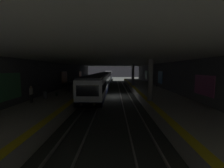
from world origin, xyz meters
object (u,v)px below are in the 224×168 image
object	(u,v)px
bench_right_near	(69,84)
bench_right_mid	(75,82)
pillar_far	(133,75)
metro_train	(105,78)
backpack_on_floor	(57,94)
person_walking_mid	(69,86)
bench_left_mid	(147,81)
pillar_near	(150,80)
bench_left_near	(156,84)
trash_bin	(45,95)
bench_right_far	(82,80)
person_waiting_near	(31,94)

from	to	relation	value
bench_right_near	bench_right_mid	world-z (taller)	same
pillar_far	metro_train	size ratio (longest dim) A/B	0.08
bench_right_near	backpack_on_floor	xyz separation A→B (m)	(-9.99, -1.40, -0.32)
person_walking_mid	bench_left_mid	bearing A→B (deg)	-45.45
pillar_near	person_walking_mid	world-z (taller)	pillar_near
bench_left_near	trash_bin	size ratio (longest dim) A/B	2.00
metro_train	backpack_on_floor	bearing A→B (deg)	167.60
pillar_near	bench_right_far	size ratio (longest dim) A/B	2.68
metro_train	trash_bin	bearing A→B (deg)	166.94
pillar_near	backpack_on_floor	bearing A→B (deg)	76.30
bench_right_mid	person_waiting_near	size ratio (longest dim) A/B	0.97
trash_bin	person_walking_mid	bearing A→B (deg)	-15.98
bench_left_mid	person_waiting_near	size ratio (longest dim) A/B	0.97
trash_bin	pillar_far	bearing A→B (deg)	-40.45
pillar_far	bench_right_mid	bearing A→B (deg)	80.89
bench_left_near	backpack_on_floor	distance (m)	18.60
bench_left_mid	bench_right_near	distance (m)	18.80
person_walking_mid	metro_train	bearing A→B (deg)	-12.32
bench_left_near	bench_right_mid	size ratio (longest dim) A/B	1.00
pillar_near	trash_bin	world-z (taller)	pillar_near
bench_right_far	backpack_on_floor	world-z (taller)	bench_right_far
person_walking_mid	pillar_near	bearing A→B (deg)	-118.93
pillar_far	bench_right_far	distance (m)	15.64
bench_right_near	pillar_near	bearing A→B (deg)	-134.78
pillar_near	trash_bin	distance (m)	12.34
bench_left_mid	person_waiting_near	bearing A→B (deg)	142.53
pillar_near	bench_right_near	bearing A→B (deg)	45.22
bench_right_near	bench_right_far	size ratio (longest dim) A/B	1.00
person_waiting_near	backpack_on_floor	bearing A→B (deg)	-14.94
bench_right_near	bench_right_far	world-z (taller)	same
pillar_near	backpack_on_floor	size ratio (longest dim) A/B	11.38
bench_right_near	person_walking_mid	distance (m)	7.17
bench_left_near	bench_right_far	bearing A→B (deg)	56.71
pillar_far	person_waiting_near	bearing A→B (deg)	142.77
bench_left_mid	person_walking_mid	distance (m)	20.97
bench_left_near	bench_left_mid	bearing A→B (deg)	0.00
pillar_far	bench_right_far	size ratio (longest dim) A/B	2.68
bench_left_near	pillar_near	bearing A→B (deg)	161.91
pillar_far	trash_bin	size ratio (longest dim) A/B	5.35
pillar_near	person_walking_mid	distance (m)	12.37
bench_right_near	trash_bin	bearing A→B (deg)	-176.41
bench_left_near	person_waiting_near	bearing A→B (deg)	129.88
pillar_near	metro_train	xyz separation A→B (m)	(25.23, 6.55, -1.30)
metro_train	bench_right_far	world-z (taller)	metro_train
bench_right_far	bench_right_near	bearing A→B (deg)	180.00
bench_left_mid	person_waiting_near	xyz separation A→B (m)	(-21.81, 16.72, 0.43)
bench_right_mid	bench_right_far	distance (m)	6.62
pillar_far	trash_bin	distance (m)	18.82
bench_left_mid	pillar_near	bearing A→B (deg)	168.55
metro_train	person_waiting_near	distance (m)	27.05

